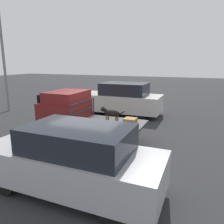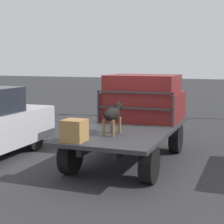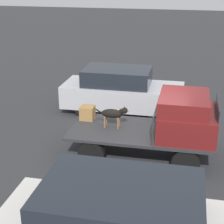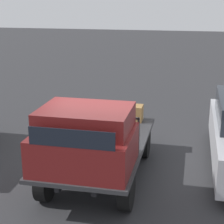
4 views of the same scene
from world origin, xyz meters
TOP-DOWN VIEW (x-y plane):
  - ground_plane at (0.00, 0.00)m, footprint 80.00×80.00m
  - flatbed_truck at (0.00, 0.00)m, footprint 4.14×1.99m
  - truck_cab at (1.20, 0.00)m, footprint 1.56×1.87m
  - truck_headboard at (0.39, 0.00)m, footprint 0.04×1.87m
  - dog at (-0.84, 0.07)m, footprint 1.00×0.26m
  - cargo_crate at (-1.76, 0.50)m, footprint 0.41×0.41m
  - parked_sedan at (-1.25, 3.37)m, footprint 4.46×1.73m

SIDE VIEW (x-z plane):
  - ground_plane at x=0.00m, z-range 0.00..0.00m
  - flatbed_truck at x=0.00m, z-range 0.19..1.00m
  - parked_sedan at x=-1.25m, z-range 0.00..1.68m
  - cargo_crate at x=-1.76m, z-range 0.81..1.22m
  - dog at x=-0.84m, z-range 0.89..1.56m
  - truck_headboard at x=0.39m, z-range 0.94..1.72m
  - truck_cab at x=1.20m, z-range 0.78..1.92m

